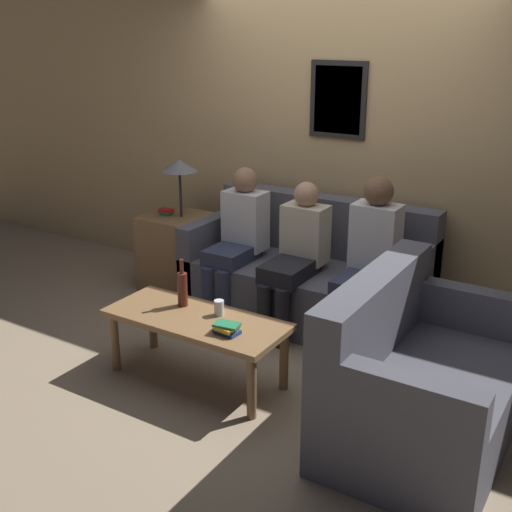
{
  "coord_description": "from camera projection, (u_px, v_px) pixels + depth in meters",
  "views": [
    {
      "loc": [
        2.19,
        -3.78,
        2.24
      ],
      "look_at": [
        -0.08,
        -0.14,
        0.71
      ],
      "focal_mm": 45.0,
      "sensor_mm": 36.0,
      "label": 1
    }
  ],
  "objects": [
    {
      "name": "wall_back",
      "position": [
        338.0,
        149.0,
        5.22
      ],
      "size": [
        9.0,
        0.08,
        2.6
      ],
      "color": "tan",
      "rests_on": "ground_plane"
    },
    {
      "name": "person_middle",
      "position": [
        296.0,
        252.0,
        4.88
      ],
      "size": [
        0.34,
        0.65,
        1.14
      ],
      "color": "black",
      "rests_on": "ground_plane"
    },
    {
      "name": "side_table_with_lamp",
      "position": [
        177.0,
        248.0,
        5.74
      ],
      "size": [
        0.53,
        0.53,
        1.18
      ],
      "color": "olive",
      "rests_on": "ground_plane"
    },
    {
      "name": "couch_side",
      "position": [
        418.0,
        385.0,
        3.63
      ],
      "size": [
        0.89,
        1.36,
        0.95
      ],
      "rotation": [
        0.0,
        0.0,
        1.57
      ],
      "color": "#4C4C56",
      "rests_on": "ground_plane"
    },
    {
      "name": "person_left",
      "position": [
        238.0,
        235.0,
        5.19
      ],
      "size": [
        0.34,
        0.59,
        1.19
      ],
      "color": "#2D334C",
      "rests_on": "ground_plane"
    },
    {
      "name": "ground_plane",
      "position": [
        275.0,
        340.0,
        4.86
      ],
      "size": [
        16.0,
        16.0,
        0.0
      ],
      "primitive_type": "plane",
      "color": "gray"
    },
    {
      "name": "person_right",
      "position": [
        368.0,
        258.0,
        4.6
      ],
      "size": [
        0.34,
        0.62,
        1.25
      ],
      "color": "#2D334C",
      "rests_on": "ground_plane"
    },
    {
      "name": "wine_bottle",
      "position": [
        182.0,
        288.0,
        4.32
      ],
      "size": [
        0.07,
        0.07,
        0.33
      ],
      "color": "#562319",
      "rests_on": "coffee_table"
    },
    {
      "name": "book_stack",
      "position": [
        227.0,
        328.0,
        3.95
      ],
      "size": [
        0.17,
        0.13,
        0.07
      ],
      "color": "navy",
      "rests_on": "coffee_table"
    },
    {
      "name": "couch_main",
      "position": [
        308.0,
        278.0,
        5.18
      ],
      "size": [
        1.9,
        0.89,
        0.95
      ],
      "color": "#4C4C56",
      "rests_on": "ground_plane"
    },
    {
      "name": "coffee_table",
      "position": [
        196.0,
        326.0,
        4.21
      ],
      "size": [
        1.23,
        0.51,
        0.46
      ],
      "color": "olive",
      "rests_on": "ground_plane"
    },
    {
      "name": "drinking_glass",
      "position": [
        219.0,
        308.0,
        4.2
      ],
      "size": [
        0.07,
        0.07,
        0.1
      ],
      "color": "silver",
      "rests_on": "coffee_table"
    }
  ]
}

